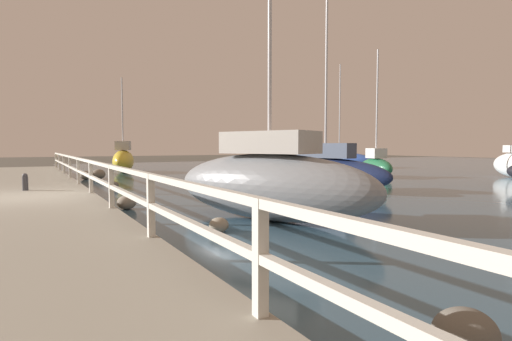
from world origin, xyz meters
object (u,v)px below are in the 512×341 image
at_px(sailboat_yellow, 123,160).
at_px(sailboat_navy, 325,171).
at_px(mooring_bollard, 25,182).
at_px(sailboat_gray, 269,183).
at_px(sailboat_blue, 339,158).
at_px(sailboat_green, 376,165).

relative_size(sailboat_yellow, sailboat_navy, 0.83).
distance_m(mooring_bollard, sailboat_gray, 8.04).
bearing_deg(sailboat_gray, sailboat_yellow, 64.77).
xyz_separation_m(sailboat_yellow, sailboat_gray, (-0.58, -19.02, 0.05)).
relative_size(mooring_bollard, sailboat_navy, 0.07).
xyz_separation_m(sailboat_blue, sailboat_navy, (-11.83, -12.52, 0.03)).
xyz_separation_m(sailboat_blue, sailboat_yellow, (-16.45, 2.23, 0.09)).
relative_size(sailboat_gray, sailboat_green, 1.08).
distance_m(sailboat_yellow, sailboat_gray, 19.02).
bearing_deg(mooring_bollard, sailboat_blue, 25.43).
height_order(sailboat_gray, sailboat_navy, sailboat_gray).
distance_m(sailboat_yellow, sailboat_navy, 15.45).
bearing_deg(mooring_bollard, sailboat_navy, -11.60).
height_order(mooring_bollard, sailboat_green, sailboat_green).
bearing_deg(sailboat_blue, sailboat_green, -138.61).
height_order(sailboat_yellow, sailboat_navy, sailboat_navy).
height_order(mooring_bollard, sailboat_yellow, sailboat_yellow).
bearing_deg(sailboat_green, sailboat_yellow, 155.78).
relative_size(sailboat_yellow, sailboat_gray, 0.81).
relative_size(sailboat_navy, sailboat_green, 1.06).
bearing_deg(sailboat_navy, sailboat_gray, -154.98).
bearing_deg(sailboat_blue, sailboat_navy, -151.67).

